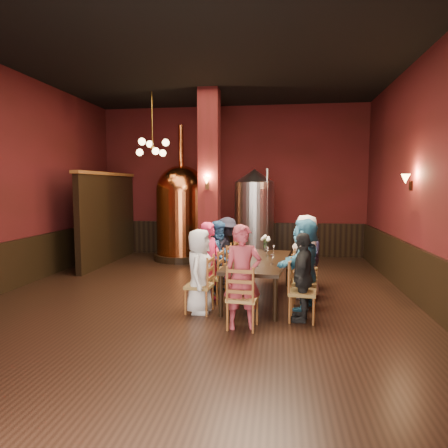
# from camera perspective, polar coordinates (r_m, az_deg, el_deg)

# --- Properties ---
(room) EXTENTS (10.00, 10.02, 4.50)m
(room) POSITION_cam_1_polar(r_m,az_deg,el_deg) (7.29, -3.64, 6.48)
(room) COLOR black
(room) RESTS_ON ground
(wainscot_right) EXTENTS (0.08, 9.90, 1.00)m
(wainscot_right) POSITION_cam_1_polar(r_m,az_deg,el_deg) (7.74, 26.81, -7.22)
(wainscot_right) COLOR black
(wainscot_right) RESTS_ON ground
(wainscot_back) EXTENTS (7.90, 0.08, 1.00)m
(wainscot_back) POSITION_cam_1_polar(r_m,az_deg,el_deg) (12.30, 1.08, -2.07)
(wainscot_back) COLOR black
(wainscot_back) RESTS_ON ground
(wainscot_left) EXTENTS (0.08, 9.90, 1.00)m
(wainscot_left) POSITION_cam_1_polar(r_m,az_deg,el_deg) (9.12, -28.86, -5.45)
(wainscot_left) COLOR black
(wainscot_left) RESTS_ON ground
(column) EXTENTS (0.58, 0.58, 4.50)m
(column) POSITION_cam_1_polar(r_m,az_deg,el_deg) (10.10, -2.09, 6.23)
(column) COLOR #4D1014
(column) RESTS_ON ground
(partition) EXTENTS (0.22, 3.50, 2.40)m
(partition) POSITION_cam_1_polar(r_m,az_deg,el_deg) (11.38, -16.24, 0.64)
(partition) COLOR black
(partition) RESTS_ON ground
(pendant_cluster) EXTENTS (0.90, 0.90, 1.70)m
(pendant_cluster) POSITION_cam_1_polar(r_m,az_deg,el_deg) (10.60, -10.16, 10.71)
(pendant_cluster) COLOR #A57226
(pendant_cluster) RESTS_ON room
(sconce_wall) EXTENTS (0.20, 0.20, 0.36)m
(sconce_wall) POSITION_cam_1_polar(r_m,az_deg,el_deg) (8.30, 25.15, 5.51)
(sconce_wall) COLOR black
(sconce_wall) RESTS_ON room
(sconce_column) EXTENTS (0.20, 0.20, 0.36)m
(sconce_column) POSITION_cam_1_polar(r_m,az_deg,el_deg) (9.80, -2.40, 5.95)
(sconce_column) COLOR black
(sconce_column) RESTS_ON column
(dining_table) EXTENTS (1.24, 2.49, 0.75)m
(dining_table) POSITION_cam_1_polar(r_m,az_deg,el_deg) (7.48, 5.00, -5.59)
(dining_table) COLOR black
(dining_table) RESTS_ON ground
(chair_0) EXTENTS (0.50, 0.50, 0.92)m
(chair_0) POSITION_cam_1_polar(r_m,az_deg,el_deg) (6.77, -3.57, -8.75)
(chair_0) COLOR brown
(chair_0) RESTS_ON ground
(person_0) EXTENTS (0.47, 0.70, 1.41)m
(person_0) POSITION_cam_1_polar(r_m,az_deg,el_deg) (6.71, -3.58, -6.72)
(person_0) COLOR silver
(person_0) RESTS_ON ground
(chair_1) EXTENTS (0.50, 0.50, 0.92)m
(chair_1) POSITION_cam_1_polar(r_m,az_deg,el_deg) (7.39, -2.00, -7.51)
(chair_1) COLOR brown
(chair_1) RESTS_ON ground
(person_1) EXTENTS (0.51, 0.62, 1.46)m
(person_1) POSITION_cam_1_polar(r_m,az_deg,el_deg) (7.33, -2.01, -5.44)
(person_1) COLOR #CE234E
(person_1) RESTS_ON ground
(chair_2) EXTENTS (0.50, 0.50, 0.92)m
(chair_2) POSITION_cam_1_polar(r_m,az_deg,el_deg) (8.01, -0.70, -6.48)
(chair_2) COLOR brown
(chair_2) RESTS_ON ground
(person_2) EXTENTS (0.56, 0.77, 1.43)m
(person_2) POSITION_cam_1_polar(r_m,az_deg,el_deg) (7.96, -0.70, -4.68)
(person_2) COLOR #275083
(person_2) RESTS_ON ground
(chair_3) EXTENTS (0.50, 0.50, 0.92)m
(chair_3) POSITION_cam_1_polar(r_m,az_deg,el_deg) (8.65, 0.42, -5.58)
(chair_3) COLOR brown
(chair_3) RESTS_ON ground
(person_3) EXTENTS (0.73, 1.03, 1.45)m
(person_3) POSITION_cam_1_polar(r_m,az_deg,el_deg) (8.60, 0.42, -3.85)
(person_3) COLOR black
(person_3) RESTS_ON ground
(chair_4) EXTENTS (0.50, 0.50, 0.92)m
(chair_4) POSITION_cam_1_polar(r_m,az_deg,el_deg) (6.48, 11.14, -9.49)
(chair_4) COLOR brown
(chair_4) RESTS_ON ground
(person_4) EXTENTS (0.47, 0.87, 1.40)m
(person_4) POSITION_cam_1_polar(r_m,az_deg,el_deg) (6.42, 11.18, -7.41)
(person_4) COLOR black
(person_4) RESTS_ON ground
(chair_5) EXTENTS (0.50, 0.50, 0.92)m
(chair_5) POSITION_cam_1_polar(r_m,az_deg,el_deg) (7.13, 11.40, -8.11)
(chair_5) COLOR brown
(chair_5) RESTS_ON ground
(person_5) EXTENTS (1.00, 1.52, 1.57)m
(person_5) POSITION_cam_1_polar(r_m,az_deg,el_deg) (7.06, 11.45, -5.55)
(person_5) COLOR teal
(person_5) RESTS_ON ground
(chair_6) EXTENTS (0.50, 0.50, 0.92)m
(chair_6) POSITION_cam_1_polar(r_m,az_deg,el_deg) (7.77, 11.62, -6.98)
(chair_6) COLOR brown
(chair_6) RESTS_ON ground
(person_6) EXTENTS (0.79, 0.91, 1.58)m
(person_6) POSITION_cam_1_polar(r_m,az_deg,el_deg) (7.71, 11.67, -4.59)
(person_6) COLOR beige
(person_6) RESTS_ON ground
(chair_7) EXTENTS (0.50, 0.50, 0.92)m
(chair_7) POSITION_cam_1_polar(r_m,az_deg,el_deg) (8.42, 11.80, -6.00)
(chair_7) COLOR brown
(chair_7) RESTS_ON ground
(person_7) EXTENTS (0.47, 0.72, 1.36)m
(person_7) POSITION_cam_1_polar(r_m,az_deg,el_deg) (8.38, 11.83, -4.53)
(person_7) COLOR black
(person_7) RESTS_ON ground
(chair_8) EXTENTS (0.50, 0.50, 0.92)m
(chair_8) POSITION_cam_1_polar(r_m,az_deg,el_deg) (6.05, 2.67, -10.48)
(chair_8) COLOR brown
(chair_8) RESTS_ON ground
(person_8) EXTENTS (0.64, 0.50, 1.56)m
(person_8) POSITION_cam_1_polar(r_m,az_deg,el_deg) (5.97, 2.69, -7.55)
(person_8) COLOR #9D343F
(person_8) RESTS_ON ground
(copper_kettle) EXTENTS (1.61, 1.61, 3.81)m
(copper_kettle) POSITION_cam_1_polar(r_m,az_deg,el_deg) (11.46, -6.06, 1.81)
(copper_kettle) COLOR black
(copper_kettle) RESTS_ON ground
(steel_vessel) EXTENTS (1.12, 1.12, 2.57)m
(steel_vessel) POSITION_cam_1_polar(r_m,az_deg,el_deg) (10.92, 4.35, 1.09)
(steel_vessel) COLOR #B2B2B7
(steel_vessel) RESTS_ON ground
(rose_vase) EXTENTS (0.20, 0.20, 0.35)m
(rose_vase) POSITION_cam_1_polar(r_m,az_deg,el_deg) (8.41, 5.99, -2.36)
(rose_vase) COLOR white
(rose_vase) RESTS_ON dining_table
(wine_glass_0) EXTENTS (0.07, 0.07, 0.17)m
(wine_glass_0) POSITION_cam_1_polar(r_m,az_deg,el_deg) (6.83, 4.79, -5.40)
(wine_glass_0) COLOR white
(wine_glass_0) RESTS_ON dining_table
(wine_glass_1) EXTENTS (0.07, 0.07, 0.17)m
(wine_glass_1) POSITION_cam_1_polar(r_m,az_deg,el_deg) (7.83, 6.22, -4.01)
(wine_glass_1) COLOR white
(wine_glass_1) RESTS_ON dining_table
(wine_glass_2) EXTENTS (0.07, 0.07, 0.17)m
(wine_glass_2) POSITION_cam_1_polar(r_m,az_deg,el_deg) (7.21, 2.99, -4.80)
(wine_glass_2) COLOR white
(wine_glass_2) RESTS_ON dining_table
(wine_glass_3) EXTENTS (0.07, 0.07, 0.17)m
(wine_glass_3) POSITION_cam_1_polar(r_m,az_deg,el_deg) (7.07, 6.89, -5.04)
(wine_glass_3) COLOR white
(wine_glass_3) RESTS_ON dining_table
(wine_glass_4) EXTENTS (0.07, 0.07, 0.17)m
(wine_glass_4) POSITION_cam_1_polar(r_m,az_deg,el_deg) (7.95, 6.20, -3.86)
(wine_glass_4) COLOR white
(wine_glass_4) RESTS_ON dining_table
(wine_glass_5) EXTENTS (0.07, 0.07, 0.17)m
(wine_glass_5) POSITION_cam_1_polar(r_m,az_deg,el_deg) (8.20, 7.09, -3.58)
(wine_glass_5) COLOR white
(wine_glass_5) RESTS_ON dining_table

